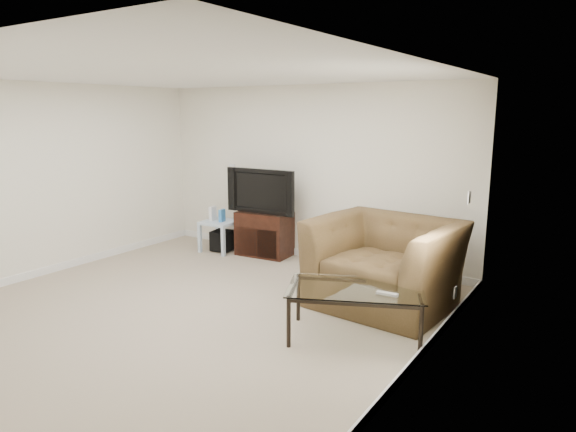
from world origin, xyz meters
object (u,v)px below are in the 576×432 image
Objects in this scene: side_table at (220,236)px; coffee_table at (355,313)px; subwoofer at (223,240)px; television at (264,190)px; tv_stand at (266,233)px; recliner at (386,249)px.

coffee_table is (3.10, -1.68, 0.01)m from side_table.
subwoofer is 3.52m from coffee_table.
subwoofer is (-0.68, -0.18, -0.82)m from television.
recliner reaches higher than tv_stand.
television is 1.05m from side_table.
coffee_table reaches higher than side_table.
television is at bearing 14.53° from subwoofer.
tv_stand is at bearing 17.17° from subwoofer.
television is 0.84× the size of coffee_table.
tv_stand is 0.72m from subwoofer.
television reaches higher than subwoofer.
subwoofer is at bearing 151.01° from coffee_table.
tv_stand is 3.07m from coffee_table.
tv_stand is 2.63× the size of subwoofer.
tv_stand reaches higher than coffee_table.
subwoofer is 0.20× the size of recliner.
subwoofer is at bearing -167.46° from television.
recliner is at bearing -14.24° from subwoofer.
television reaches higher than coffee_table.
subwoofer is at bearing -167.29° from tv_stand.
tv_stand is at bearing 162.29° from recliner.
coffee_table is (2.40, -1.91, -0.08)m from tv_stand.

